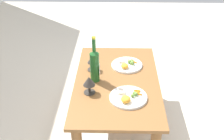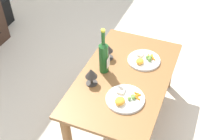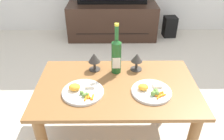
{
  "view_description": "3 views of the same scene",
  "coord_description": "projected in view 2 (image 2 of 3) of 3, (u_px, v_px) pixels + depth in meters",
  "views": [
    {
      "loc": [
        -1.82,
        0.0,
        1.7
      ],
      "look_at": [
        0.01,
        0.04,
        0.55
      ],
      "focal_mm": 45.57,
      "sensor_mm": 36.0,
      "label": 1
    },
    {
      "loc": [
        -1.49,
        -0.48,
        1.93
      ],
      "look_at": [
        -0.05,
        0.08,
        0.53
      ],
      "focal_mm": 46.0,
      "sensor_mm": 36.0,
      "label": 2
    },
    {
      "loc": [
        -0.04,
        -1.21,
        1.35
      ],
      "look_at": [
        -0.03,
        0.06,
        0.54
      ],
      "focal_mm": 35.41,
      "sensor_mm": 36.0,
      "label": 3
    }
  ],
  "objects": [
    {
      "name": "dining_table",
      "position": [
        124.0,
        84.0,
        2.2
      ],
      "size": [
        1.09,
        0.65,
        0.46
      ],
      "color": "brown",
      "rests_on": "ground_plane"
    },
    {
      "name": "dinner_plate_left",
      "position": [
        125.0,
        99.0,
        1.96
      ],
      "size": [
        0.27,
        0.27,
        0.05
      ],
      "color": "white",
      "rests_on": "dining_table"
    },
    {
      "name": "wine_bottle",
      "position": [
        103.0,
        56.0,
        2.09
      ],
      "size": [
        0.07,
        0.07,
        0.37
      ],
      "color": "#1E5923",
      "rests_on": "dining_table"
    },
    {
      "name": "goblet_right",
      "position": [
        108.0,
        49.0,
        2.24
      ],
      "size": [
        0.09,
        0.09,
        0.13
      ],
      "color": "#38332D",
      "rests_on": "dining_table"
    },
    {
      "name": "dinner_plate_right",
      "position": [
        144.0,
        60.0,
        2.27
      ],
      "size": [
        0.26,
        0.26,
        0.05
      ],
      "color": "white",
      "rests_on": "dining_table"
    },
    {
      "name": "ground_plane",
      "position": [
        123.0,
        115.0,
        2.45
      ],
      "size": [
        6.4,
        6.4,
        0.0
      ],
      "primitive_type": "plane",
      "color": "beige"
    },
    {
      "name": "goblet_left",
      "position": [
        91.0,
        74.0,
        2.02
      ],
      "size": [
        0.09,
        0.09,
        0.14
      ],
      "color": "#38332D",
      "rests_on": "dining_table"
    },
    {
      "name": "floor_speaker",
      "position": [
        2.0,
        12.0,
        3.43
      ],
      "size": [
        0.18,
        0.18,
        0.29
      ],
      "primitive_type": "cube",
      "rotation": [
        0.0,
        0.0,
        0.06
      ],
      "color": "black",
      "rests_on": "ground_plane"
    }
  ]
}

